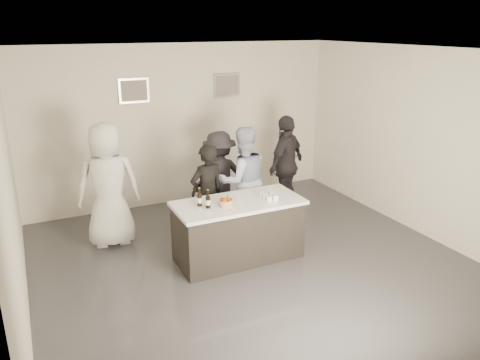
{
  "coord_description": "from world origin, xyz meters",
  "views": [
    {
      "loc": [
        -2.78,
        -5.35,
        3.31
      ],
      "look_at": [
        0.0,
        0.5,
        1.15
      ],
      "focal_mm": 35.0,
      "sensor_mm": 36.0,
      "label": 1
    }
  ],
  "objects_px": {
    "bar_counter": "(238,230)",
    "cake": "(226,203)",
    "person_guest_back": "(220,177)",
    "person_main_black": "(207,194)",
    "person_guest_right": "(286,165)",
    "beer_bottle_b": "(208,199)",
    "person_guest_left": "(108,185)",
    "beer_bottle_a": "(199,197)",
    "person_main_blue": "(243,180)"
  },
  "relations": [
    {
      "from": "person_main_blue",
      "to": "person_guest_back",
      "type": "xyz_separation_m",
      "value": [
        -0.16,
        0.59,
        -0.09
      ]
    },
    {
      "from": "beer_bottle_a",
      "to": "cake",
      "type": "bearing_deg",
      "value": -25.39
    },
    {
      "from": "cake",
      "to": "person_main_blue",
      "type": "bearing_deg",
      "value": 52.57
    },
    {
      "from": "cake",
      "to": "beer_bottle_b",
      "type": "relative_size",
      "value": 0.76
    },
    {
      "from": "bar_counter",
      "to": "person_guest_left",
      "type": "distance_m",
      "value": 2.12
    },
    {
      "from": "beer_bottle_b",
      "to": "person_guest_back",
      "type": "xyz_separation_m",
      "value": [
        0.81,
        1.49,
        -0.23
      ]
    },
    {
      "from": "person_guest_right",
      "to": "person_guest_back",
      "type": "height_order",
      "value": "person_guest_right"
    },
    {
      "from": "bar_counter",
      "to": "person_main_blue",
      "type": "height_order",
      "value": "person_main_blue"
    },
    {
      "from": "bar_counter",
      "to": "person_guest_left",
      "type": "bearing_deg",
      "value": 140.67
    },
    {
      "from": "person_main_black",
      "to": "person_main_blue",
      "type": "height_order",
      "value": "person_main_blue"
    },
    {
      "from": "bar_counter",
      "to": "cake",
      "type": "height_order",
      "value": "cake"
    },
    {
      "from": "bar_counter",
      "to": "person_main_blue",
      "type": "bearing_deg",
      "value": 60.36
    },
    {
      "from": "cake",
      "to": "person_guest_back",
      "type": "height_order",
      "value": "person_guest_back"
    },
    {
      "from": "beer_bottle_b",
      "to": "person_guest_right",
      "type": "bearing_deg",
      "value": 33.17
    },
    {
      "from": "person_guest_left",
      "to": "beer_bottle_b",
      "type": "bearing_deg",
      "value": 136.17
    },
    {
      "from": "person_main_black",
      "to": "person_guest_back",
      "type": "xyz_separation_m",
      "value": [
        0.52,
        0.73,
        -0.0
      ]
    },
    {
      "from": "person_main_black",
      "to": "person_guest_left",
      "type": "height_order",
      "value": "person_guest_left"
    },
    {
      "from": "cake",
      "to": "person_main_black",
      "type": "xyz_separation_m",
      "value": [
        0.03,
        0.8,
        -0.14
      ]
    },
    {
      "from": "beer_bottle_b",
      "to": "person_guest_left",
      "type": "relative_size",
      "value": 0.13
    },
    {
      "from": "cake",
      "to": "beer_bottle_b",
      "type": "bearing_deg",
      "value": 172.14
    },
    {
      "from": "person_guest_back",
      "to": "cake",
      "type": "bearing_deg",
      "value": 66.77
    },
    {
      "from": "bar_counter",
      "to": "beer_bottle_a",
      "type": "relative_size",
      "value": 7.15
    },
    {
      "from": "beer_bottle_b",
      "to": "person_guest_left",
      "type": "bearing_deg",
      "value": 129.27
    },
    {
      "from": "beer_bottle_a",
      "to": "person_main_blue",
      "type": "xyz_separation_m",
      "value": [
        1.05,
        0.78,
        -0.14
      ]
    },
    {
      "from": "bar_counter",
      "to": "person_guest_right",
      "type": "height_order",
      "value": "person_guest_right"
    },
    {
      "from": "person_guest_right",
      "to": "person_guest_back",
      "type": "xyz_separation_m",
      "value": [
        -1.24,
        0.15,
        -0.1
      ]
    },
    {
      "from": "beer_bottle_a",
      "to": "person_guest_right",
      "type": "xyz_separation_m",
      "value": [
        2.13,
        1.22,
        -0.13
      ]
    },
    {
      "from": "person_main_black",
      "to": "person_guest_left",
      "type": "bearing_deg",
      "value": -34.09
    },
    {
      "from": "bar_counter",
      "to": "person_guest_back",
      "type": "distance_m",
      "value": 1.52
    },
    {
      "from": "cake",
      "to": "beer_bottle_a",
      "type": "relative_size",
      "value": 0.76
    },
    {
      "from": "person_main_blue",
      "to": "person_guest_left",
      "type": "distance_m",
      "value": 2.12
    },
    {
      "from": "cake",
      "to": "beer_bottle_a",
      "type": "height_order",
      "value": "beer_bottle_a"
    },
    {
      "from": "person_guest_back",
      "to": "beer_bottle_a",
      "type": "bearing_deg",
      "value": 53.89
    },
    {
      "from": "cake",
      "to": "person_guest_back",
      "type": "bearing_deg",
      "value": 69.98
    },
    {
      "from": "bar_counter",
      "to": "cake",
      "type": "distance_m",
      "value": 0.55
    },
    {
      "from": "beer_bottle_a",
      "to": "person_main_black",
      "type": "distance_m",
      "value": 0.77
    },
    {
      "from": "beer_bottle_a",
      "to": "person_guest_back",
      "type": "distance_m",
      "value": 1.65
    },
    {
      "from": "beer_bottle_b",
      "to": "person_guest_back",
      "type": "bearing_deg",
      "value": 61.54
    },
    {
      "from": "person_main_black",
      "to": "beer_bottle_a",
      "type": "bearing_deg",
      "value": 49.19
    },
    {
      "from": "bar_counter",
      "to": "cake",
      "type": "bearing_deg",
      "value": -160.09
    },
    {
      "from": "bar_counter",
      "to": "person_main_black",
      "type": "height_order",
      "value": "person_main_black"
    },
    {
      "from": "person_main_black",
      "to": "cake",
      "type": "bearing_deg",
      "value": 76.27
    },
    {
      "from": "cake",
      "to": "beer_bottle_b",
      "type": "xyz_separation_m",
      "value": [
        -0.25,
        0.03,
        0.09
      ]
    },
    {
      "from": "person_main_black",
      "to": "person_guest_left",
      "type": "distance_m",
      "value": 1.52
    },
    {
      "from": "cake",
      "to": "person_guest_left",
      "type": "bearing_deg",
      "value": 134.4
    },
    {
      "from": "bar_counter",
      "to": "person_guest_back",
      "type": "relative_size",
      "value": 1.16
    },
    {
      "from": "beer_bottle_b",
      "to": "person_guest_right",
      "type": "xyz_separation_m",
      "value": [
        2.05,
        1.34,
        -0.13
      ]
    },
    {
      "from": "person_guest_left",
      "to": "person_guest_back",
      "type": "height_order",
      "value": "person_guest_left"
    },
    {
      "from": "cake",
      "to": "person_guest_left",
      "type": "height_order",
      "value": "person_guest_left"
    },
    {
      "from": "beer_bottle_a",
      "to": "person_guest_left",
      "type": "distance_m",
      "value": 1.6
    }
  ]
}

